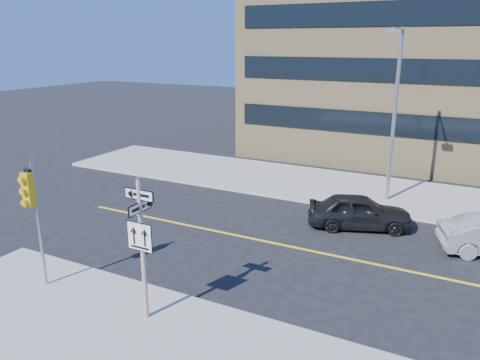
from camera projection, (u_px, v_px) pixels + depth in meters
The scene contains 6 objects.
ground at pixel (195, 282), 15.26m from camera, with size 120.00×120.00×0.00m, color black.
sign_pole at pixel (142, 242), 12.43m from camera, with size 0.92×0.92×4.06m.
traffic_signal at pixel (31, 200), 13.90m from camera, with size 0.32×0.45×4.00m.
parked_car_a at pixel (359, 211), 19.54m from camera, with size 4.23×1.70×1.44m, color black.
streetlight_a at pixel (394, 105), 21.29m from camera, with size 0.55×2.25×8.00m.
building_brick at pixel (407, 20), 33.08m from camera, with size 18.00×18.00×18.00m, color tan.
Camera 1 is at (7.59, -11.47, 7.56)m, focal length 35.00 mm.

